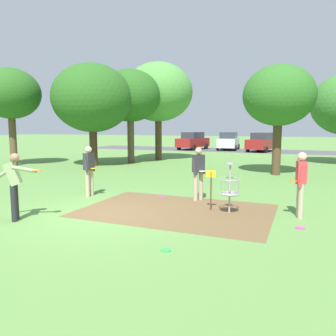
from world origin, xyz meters
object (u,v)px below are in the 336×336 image
(player_throwing, at_px, (301,181))
(frisbee_mid_grass, at_px, (166,250))
(tree_mid_left, at_px, (10,94))
(player_waiting_left, at_px, (89,168))
(tree_far_left, at_px, (158,92))
(player_waiting_right, at_px, (14,182))
(frisbee_near_basket, at_px, (300,228))
(parked_car_center_right, at_px, (262,142))
(parked_car_center_left, at_px, (229,141))
(frisbee_by_tee, at_px, (161,197))
(tree_mid_right, at_px, (279,96))
(parked_car_leftmost, at_px, (193,141))
(tree_near_left, at_px, (92,98))
(player_foreground_watching, at_px, (198,171))
(tree_mid_center, at_px, (130,96))
(disc_golf_basket, at_px, (228,186))

(player_throwing, relative_size, frisbee_mid_grass, 8.52)
(tree_mid_left, bearing_deg, player_waiting_left, -30.58)
(tree_far_left, bearing_deg, player_waiting_left, -76.49)
(player_waiting_right, xyz_separation_m, frisbee_near_basket, (6.67, 2.03, -0.98))
(frisbee_mid_grass, bearing_deg, parked_car_center_right, 92.85)
(parked_car_center_left, bearing_deg, frisbee_mid_grass, -80.24)
(player_throwing, xyz_separation_m, parked_car_center_right, (-3.68, 23.81, -0.05))
(frisbee_by_tee, height_order, tree_mid_right, tree_mid_right)
(parked_car_leftmost, bearing_deg, tree_mid_right, -59.27)
(tree_near_left, distance_m, parked_car_leftmost, 16.77)
(player_foreground_watching, relative_size, frisbee_near_basket, 7.87)
(tree_mid_center, xyz_separation_m, parked_car_center_right, (6.81, 13.84, -3.43))
(player_throwing, relative_size, tree_mid_center, 0.28)
(player_foreground_watching, distance_m, parked_car_leftmost, 24.49)
(tree_far_left, height_order, parked_car_center_left, tree_far_left)
(player_waiting_right, xyz_separation_m, tree_near_left, (-5.21, 10.74, 3.09))
(tree_near_left, xyz_separation_m, tree_mid_right, (10.65, 0.18, -0.24))
(player_waiting_left, height_order, tree_near_left, tree_near_left)
(tree_far_left, distance_m, parked_car_center_right, 13.33)
(tree_mid_left, relative_size, tree_far_left, 0.85)
(player_throwing, xyz_separation_m, parked_car_leftmost, (-10.86, 24.14, -0.05))
(disc_golf_basket, xyz_separation_m, player_waiting_right, (-4.79, -2.77, 0.23))
(parked_car_leftmost, bearing_deg, player_waiting_right, -81.16)
(tree_mid_left, height_order, tree_mid_right, tree_mid_left)
(tree_mid_left, distance_m, parked_car_leftmost, 19.39)
(tree_mid_left, bearing_deg, frisbee_by_tee, -22.42)
(parked_car_center_right, bearing_deg, tree_mid_center, -116.21)
(player_waiting_left, distance_m, parked_car_center_right, 23.88)
(parked_car_leftmost, bearing_deg, disc_golf_basket, -69.74)
(player_waiting_right, distance_m, parked_car_center_left, 28.01)
(disc_golf_basket, xyz_separation_m, tree_mid_center, (-8.65, 10.25, 3.59))
(player_waiting_right, relative_size, tree_near_left, 0.28)
(frisbee_by_tee, bearing_deg, player_waiting_right, -120.30)
(player_foreground_watching, relative_size, tree_mid_center, 0.28)
(frisbee_by_tee, relative_size, tree_near_left, 0.04)
(player_waiting_right, distance_m, tree_mid_center, 13.98)
(disc_golf_basket, relative_size, player_waiting_right, 0.81)
(frisbee_near_basket, bearing_deg, player_throwing, 92.25)
(disc_golf_basket, bearing_deg, tree_far_left, 121.36)
(frisbee_by_tee, height_order, tree_near_left, tree_near_left)
(player_foreground_watching, distance_m, tree_near_left, 11.52)
(player_waiting_left, distance_m, tree_mid_left, 11.81)
(frisbee_mid_grass, distance_m, tree_far_left, 18.28)
(tree_mid_right, xyz_separation_m, parked_car_center_right, (-2.49, 15.93, -2.92))
(player_waiting_left, height_order, frisbee_mid_grass, player_waiting_left)
(player_waiting_left, distance_m, parked_car_center_left, 24.86)
(parked_car_leftmost, bearing_deg, frisbee_by_tee, -74.33)
(tree_mid_left, relative_size, parked_car_center_left, 1.36)
(player_waiting_right, bearing_deg, frisbee_near_basket, 16.94)
(tree_mid_right, distance_m, parked_car_leftmost, 19.14)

